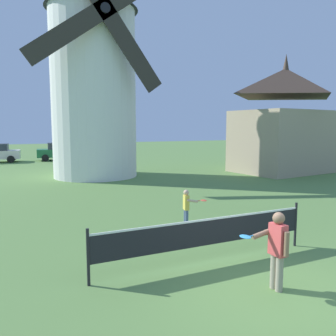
{
  "coord_description": "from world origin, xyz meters",
  "views": [
    {
      "loc": [
        -4.23,
        -4.65,
        2.96
      ],
      "look_at": [
        -0.43,
        3.52,
        1.88
      ],
      "focal_mm": 36.64,
      "sensor_mm": 36.0,
      "label": 1
    }
  ],
  "objects": [
    {
      "name": "ground_plane",
      "position": [
        0.0,
        0.0,
        0.0
      ],
      "size": [
        120.0,
        120.0,
        0.0
      ],
      "primitive_type": "plane",
      "color": "#5B8442"
    },
    {
      "name": "windmill",
      "position": [
        0.47,
        15.75,
        6.34
      ],
      "size": [
        8.1,
        5.63,
        12.9
      ],
      "color": "white",
      "rests_on": "ground_plane"
    },
    {
      "name": "tennis_net",
      "position": [
        -0.43,
        1.52,
        0.68
      ],
      "size": [
        5.2,
        0.06,
        1.1
      ],
      "color": "black",
      "rests_on": "ground_plane"
    },
    {
      "name": "player_near",
      "position": [
        0.06,
        -0.08,
        0.82
      ],
      "size": [
        0.8,
        0.54,
        1.45
      ],
      "color": "#9E937F",
      "rests_on": "ground_plane"
    },
    {
      "name": "player_far",
      "position": [
        0.51,
        4.19,
        0.63
      ],
      "size": [
        0.67,
        0.56,
        1.1
      ],
      "color": "slate",
      "rests_on": "ground_plane"
    },
    {
      "name": "stray_ball",
      "position": [
        2.63,
        2.61,
        0.09
      ],
      "size": [
        0.19,
        0.19,
        0.19
      ],
      "primitive_type": "sphere",
      "color": "orange",
      "rests_on": "ground_plane"
    },
    {
      "name": "parked_car_green",
      "position": [
        0.09,
        27.25,
        0.81
      ],
      "size": [
        4.37,
        2.15,
        1.56
      ],
      "color": "#1E6638",
      "rests_on": "ground_plane"
    },
    {
      "name": "chapel",
      "position": [
        12.17,
        12.63,
        3.28
      ],
      "size": [
        6.8,
        5.33,
        7.6
      ],
      "color": "tan",
      "rests_on": "ground_plane"
    }
  ]
}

